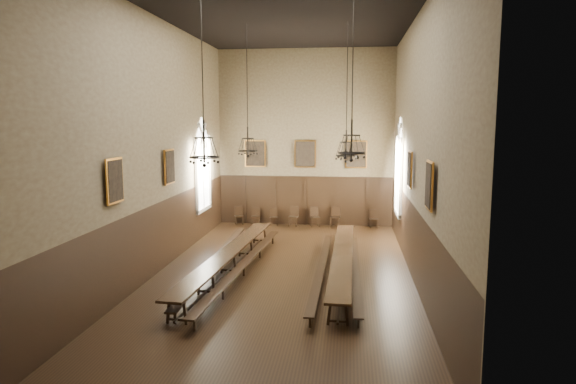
% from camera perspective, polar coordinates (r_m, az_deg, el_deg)
% --- Properties ---
extents(floor, '(9.00, 18.00, 0.02)m').
position_cam_1_polar(floor, '(18.29, -0.57, -9.26)').
color(floor, black).
rests_on(floor, ground).
extents(ceiling, '(9.00, 18.00, 0.02)m').
position_cam_1_polar(ceiling, '(17.84, -0.62, 19.62)').
color(ceiling, black).
rests_on(ceiling, ground).
extents(wall_back, '(9.00, 0.02, 9.00)m').
position_cam_1_polar(wall_back, '(26.45, 1.95, 6.00)').
color(wall_back, '#776949').
rests_on(wall_back, ground).
extents(wall_front, '(9.00, 0.02, 9.00)m').
position_cam_1_polar(wall_front, '(8.66, -8.33, 1.89)').
color(wall_front, '#776949').
rests_on(wall_front, ground).
extents(wall_left, '(0.02, 18.00, 9.00)m').
position_cam_1_polar(wall_left, '(18.62, -14.54, 4.92)').
color(wall_left, '#776949').
rests_on(wall_left, ground).
extents(wall_right, '(0.02, 18.00, 9.00)m').
position_cam_1_polar(wall_right, '(17.49, 14.27, 4.75)').
color(wall_right, '#776949').
rests_on(wall_right, ground).
extents(wainscot_panelling, '(9.00, 18.00, 2.50)m').
position_cam_1_polar(wainscot_panelling, '(17.96, -0.58, -5.42)').
color(wainscot_panelling, black).
rests_on(wainscot_panelling, floor).
extents(table_left, '(1.41, 10.35, 0.81)m').
position_cam_1_polar(table_left, '(18.49, -6.61, -7.79)').
color(table_left, black).
rests_on(table_left, floor).
extents(table_right, '(0.82, 10.05, 0.78)m').
position_cam_1_polar(table_right, '(18.29, 6.07, -7.99)').
color(table_right, black).
rests_on(table_right, floor).
extents(bench_left_outer, '(0.69, 10.61, 0.48)m').
position_cam_1_polar(bench_left_outer, '(18.87, -8.04, -7.80)').
color(bench_left_outer, black).
rests_on(bench_left_outer, floor).
extents(bench_left_inner, '(0.96, 10.49, 0.47)m').
position_cam_1_polar(bench_left_inner, '(18.19, -4.92, -8.37)').
color(bench_left_inner, black).
rests_on(bench_left_inner, floor).
extents(bench_right_inner, '(0.42, 9.49, 0.43)m').
position_cam_1_polar(bench_right_inner, '(17.99, 3.74, -8.63)').
color(bench_right_inner, black).
rests_on(bench_right_inner, floor).
extents(bench_right_outer, '(0.33, 9.17, 0.41)m').
position_cam_1_polar(bench_right_outer, '(17.93, 7.53, -8.77)').
color(bench_right_outer, black).
rests_on(bench_right_outer, floor).
extents(chair_0, '(0.53, 0.53, 0.95)m').
position_cam_1_polar(chair_0, '(26.99, -5.45, -3.01)').
color(chair_0, black).
rests_on(chair_0, floor).
extents(chair_1, '(0.45, 0.45, 0.91)m').
position_cam_1_polar(chair_1, '(26.86, -3.62, -3.06)').
color(chair_1, black).
rests_on(chair_1, floor).
extents(chair_2, '(0.46, 0.46, 0.88)m').
position_cam_1_polar(chair_2, '(26.67, -1.58, -3.15)').
color(chair_2, black).
rests_on(chair_2, floor).
extents(chair_3, '(0.51, 0.51, 1.02)m').
position_cam_1_polar(chair_3, '(26.45, 0.61, -3.15)').
color(chair_3, black).
rests_on(chair_3, floor).
extents(chair_4, '(0.55, 0.55, 1.01)m').
position_cam_1_polar(chair_4, '(26.41, 2.99, -3.19)').
color(chair_4, black).
rests_on(chair_4, floor).
extents(chair_5, '(0.50, 0.50, 1.04)m').
position_cam_1_polar(chair_5, '(26.38, 5.27, -3.20)').
color(chair_5, black).
rests_on(chair_5, floor).
extents(chair_7, '(0.44, 0.44, 0.92)m').
position_cam_1_polar(chair_7, '(26.43, 9.49, -3.33)').
color(chair_7, black).
rests_on(chair_7, floor).
extents(chandelier_back_left, '(0.75, 0.75, 4.90)m').
position_cam_1_polar(chandelier_back_left, '(19.94, -4.50, 5.67)').
color(chandelier_back_left, black).
rests_on(chandelier_back_left, ceiling).
extents(chandelier_back_right, '(0.79, 0.79, 5.06)m').
position_cam_1_polar(chandelier_back_right, '(19.55, 6.48, 5.11)').
color(chandelier_back_right, black).
rests_on(chandelier_back_right, ceiling).
extents(chandelier_front_left, '(0.87, 0.87, 4.81)m').
position_cam_1_polar(chandelier_front_left, '(15.14, -9.31, 5.01)').
color(chandelier_front_left, black).
rests_on(chandelier_front_left, ceiling).
extents(chandelier_front_right, '(0.75, 0.75, 4.62)m').
position_cam_1_polar(chandelier_front_right, '(14.35, 7.07, 5.73)').
color(chandelier_front_right, black).
rests_on(chandelier_front_right, ceiling).
extents(portrait_back_0, '(1.10, 0.12, 1.40)m').
position_cam_1_polar(portrait_back_0, '(26.71, -3.67, 4.28)').
color(portrait_back_0, '#BE7D2D').
rests_on(portrait_back_0, wall_back).
extents(portrait_back_1, '(1.10, 0.12, 1.40)m').
position_cam_1_polar(portrait_back_1, '(26.36, 1.91, 4.25)').
color(portrait_back_1, '#BE7D2D').
rests_on(portrait_back_1, wall_back).
extents(portrait_back_2, '(1.10, 0.12, 1.40)m').
position_cam_1_polar(portrait_back_2, '(26.26, 7.59, 4.17)').
color(portrait_back_2, '#BE7D2D').
rests_on(portrait_back_2, wall_back).
extents(portrait_left_0, '(0.12, 1.00, 1.30)m').
position_cam_1_polar(portrait_left_0, '(19.57, -13.04, 2.76)').
color(portrait_left_0, '#BE7D2D').
rests_on(portrait_left_0, wall_left).
extents(portrait_left_1, '(0.12, 1.00, 1.30)m').
position_cam_1_polar(portrait_left_1, '(15.43, -18.70, 1.20)').
color(portrait_left_1, '#BE7D2D').
rests_on(portrait_left_1, wall_left).
extents(portrait_right_0, '(0.12, 1.00, 1.30)m').
position_cam_1_polar(portrait_right_0, '(18.52, 13.39, 2.46)').
color(portrait_right_0, '#BE7D2D').
rests_on(portrait_right_0, wall_right).
extents(portrait_right_1, '(0.12, 1.00, 1.30)m').
position_cam_1_polar(portrait_right_1, '(14.09, 15.44, 0.72)').
color(portrait_right_1, '#BE7D2D').
rests_on(portrait_right_1, wall_right).
extents(window_right, '(0.20, 2.20, 4.60)m').
position_cam_1_polar(window_right, '(23.01, 12.24, 2.78)').
color(window_right, white).
rests_on(window_right, wall_right).
extents(window_left, '(0.20, 2.20, 4.60)m').
position_cam_1_polar(window_left, '(23.87, -9.47, 3.03)').
color(window_left, white).
rests_on(window_left, wall_left).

